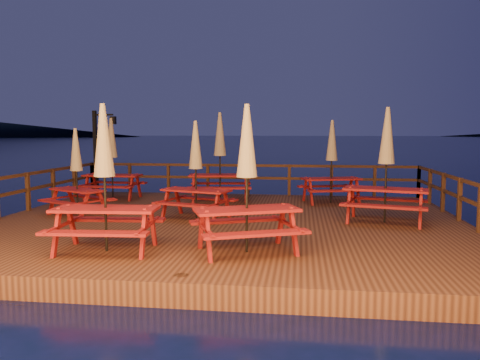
{
  "coord_description": "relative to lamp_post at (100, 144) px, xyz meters",
  "views": [
    {
      "loc": [
        1.86,
        -11.62,
        2.67
      ],
      "look_at": [
        0.26,
        0.6,
        1.38
      ],
      "focal_mm": 35.0,
      "sensor_mm": 36.0,
      "label": 1
    }
  ],
  "objects": [
    {
      "name": "lamp_post",
      "position": [
        0.0,
        0.0,
        0.0
      ],
      "size": [
        0.85,
        0.18,
        3.0
      ],
      "color": "black",
      "rests_on": "deck"
    },
    {
      "name": "picnic_table_3",
      "position": [
        8.21,
        -1.17,
        -0.44
      ],
      "size": [
        2.16,
        1.94,
        2.61
      ],
      "rotation": [
        0.0,
        0.0,
        0.27
      ],
      "color": "maroon",
      "rests_on": "deck"
    },
    {
      "name": "picnic_table_6",
      "position": [
        6.26,
        -7.6,
        -0.36
      ],
      "size": [
        2.39,
        2.21,
        2.76
      ],
      "rotation": [
        0.0,
        0.0,
        0.39
      ],
      "color": "maroon",
      "rests_on": "deck"
    },
    {
      "name": "picnic_table_1",
      "position": [
        4.56,
        -4.38,
        -0.48
      ],
      "size": [
        2.11,
        1.89,
        2.53
      ],
      "rotation": [
        0.0,
        0.0,
        -0.29
      ],
      "color": "maroon",
      "rests_on": "deck"
    },
    {
      "name": "picnic_table_2",
      "position": [
        1.26,
        -4.31,
        -0.58
      ],
      "size": [
        2.07,
        1.95,
        2.34
      ],
      "rotation": [
        0.0,
        0.0,
        -0.48
      ],
      "color": "maroon",
      "rests_on": "deck"
    },
    {
      "name": "deck_piles",
      "position": [
        5.39,
        -4.55,
        -2.5
      ],
      "size": [
        11.44,
        9.44,
        1.4
      ],
      "color": "#362511",
      "rests_on": "ground"
    },
    {
      "name": "picnic_table_0",
      "position": [
        4.65,
        -1.25,
        -0.31
      ],
      "size": [
        2.19,
        1.88,
        2.87
      ],
      "rotation": [
        0.0,
        0.0,
        0.13
      ],
      "color": "maroon",
      "rests_on": "deck"
    },
    {
      "name": "ground",
      "position": [
        5.39,
        -4.55,
        -2.2
      ],
      "size": [
        500.0,
        500.0,
        0.0
      ],
      "primitive_type": "plane",
      "color": "black",
      "rests_on": "ground"
    },
    {
      "name": "deck",
      "position": [
        5.39,
        -4.55,
        -2.0
      ],
      "size": [
        12.0,
        10.0,
        0.4
      ],
      "primitive_type": "cube",
      "color": "#3F2114",
      "rests_on": "ground"
    },
    {
      "name": "picnic_table_7",
      "position": [
        9.34,
        -4.31,
        -0.31
      ],
      "size": [
        2.34,
        2.08,
        2.85
      ],
      "rotation": [
        0.0,
        0.0,
        -0.25
      ],
      "color": "maroon",
      "rests_on": "deck"
    },
    {
      "name": "picnic_table_4",
      "position": [
        0.96,
        -1.2,
        -0.39
      ],
      "size": [
        1.93,
        1.6,
        2.7
      ],
      "rotation": [
        0.0,
        0.0,
        -0.03
      ],
      "color": "maroon",
      "rests_on": "deck"
    },
    {
      "name": "railing",
      "position": [
        5.39,
        -2.77,
        -1.03
      ],
      "size": [
        11.8,
        9.75,
        1.1
      ],
      "color": "#362511",
      "rests_on": "deck"
    },
    {
      "name": "picnic_table_5",
      "position": [
        3.61,
        -7.88,
        -0.36
      ],
      "size": [
        2.04,
        1.73,
        2.77
      ],
      "rotation": [
        0.0,
        0.0,
        0.07
      ],
      "color": "maroon",
      "rests_on": "deck"
    }
  ]
}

